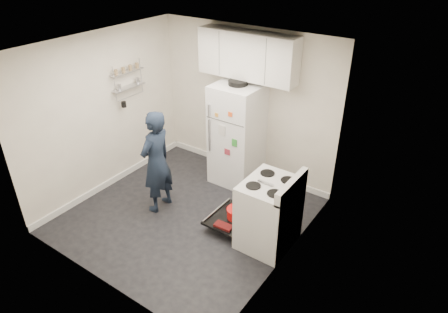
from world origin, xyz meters
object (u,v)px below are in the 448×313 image
Objects in this scene: refrigerator at (237,134)px; electric_range at (268,214)px; open_oven_door at (233,216)px; person at (156,162)px.

electric_range is at bearing -42.33° from refrigerator.
refrigerator is at bearing 137.67° from electric_range.
open_oven_door is at bearing -59.13° from refrigerator.
refrigerator is 1.11× the size of person.
open_oven_door is (-0.56, 0.01, -0.28)m from electric_range.
person is (-1.18, -0.24, 0.60)m from open_oven_door.
electric_range is 1.57× the size of open_oven_door.
open_oven_door is 1.35m from person.
person is (-0.53, -1.33, -0.06)m from refrigerator.
open_oven_door is 1.43m from refrigerator.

